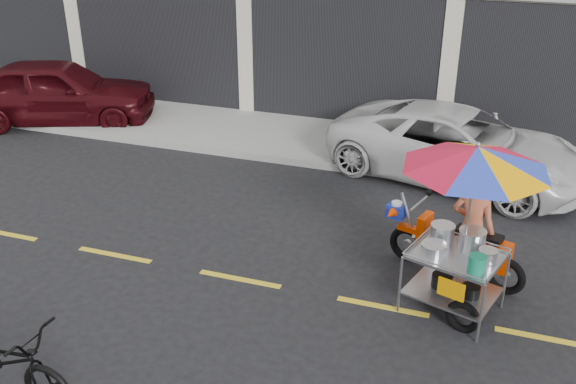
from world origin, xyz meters
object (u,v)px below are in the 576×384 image
(near_bicycle, at_px, (2,359))
(food_vendor_rig, at_px, (470,200))
(maroon_sedan, at_px, (57,91))
(white_pickup, at_px, (459,146))

(near_bicycle, distance_m, food_vendor_rig, 5.61)
(maroon_sedan, bearing_deg, white_pickup, -112.17)
(food_vendor_rig, bearing_deg, near_bicycle, -125.07)
(maroon_sedan, bearing_deg, near_bicycle, -167.29)
(maroon_sedan, distance_m, near_bicycle, 9.02)
(near_bicycle, relative_size, food_vendor_rig, 0.81)
(near_bicycle, height_order, food_vendor_rig, food_vendor_rig)
(maroon_sedan, bearing_deg, food_vendor_rig, -134.47)
(white_pickup, height_order, near_bicycle, white_pickup)
(near_bicycle, bearing_deg, food_vendor_rig, -46.39)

